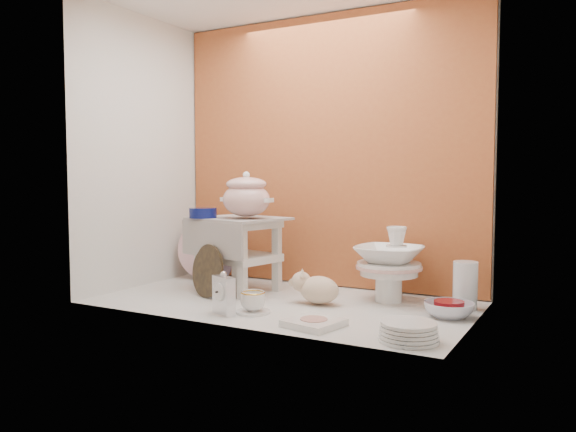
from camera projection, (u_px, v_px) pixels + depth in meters
name	position (u px, v px, depth m)	size (l,w,h in m)	color
ground	(282.00, 302.00, 2.78)	(1.80, 1.80, 0.00)	silver
niche_shell	(300.00, 113.00, 2.87)	(1.86, 1.03, 1.53)	#A9562A
step_stool	(239.00, 254.00, 3.04)	(0.45, 0.39, 0.39)	silver
soup_tureen	(246.00, 195.00, 2.94)	(0.28, 0.28, 0.24)	white
cobalt_bowl	(203.00, 213.00, 2.99)	(0.14, 0.14, 0.05)	#0B1254
floral_platter	(208.00, 249.00, 3.39)	(0.36, 0.09, 0.36)	white
blue_white_vase	(213.00, 260.00, 3.37)	(0.23, 0.23, 0.24)	silver
lacquer_tray	(207.00, 271.00, 2.88)	(0.27, 0.05, 0.27)	black
mantel_clock	(224.00, 293.00, 2.53)	(0.13, 0.04, 0.19)	silver
plush_pig	(319.00, 289.00, 2.72)	(0.25, 0.17, 0.15)	beige
teacup_saucer	(253.00, 312.00, 2.56)	(0.15, 0.15, 0.01)	white
gold_rim_teacup	(253.00, 301.00, 2.55)	(0.11, 0.11, 0.09)	white
lattice_dish	(314.00, 323.00, 2.33)	(0.20, 0.20, 0.03)	white
dinner_plate_stack	(409.00, 331.00, 2.11)	(0.22, 0.22, 0.07)	white
crystal_bowl	(449.00, 310.00, 2.48)	(0.21, 0.21, 0.07)	silver
clear_glass_vase	(465.00, 286.00, 2.62)	(0.11, 0.11, 0.22)	silver
porcelain_tower	(389.00, 264.00, 2.78)	(0.33, 0.33, 0.37)	white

